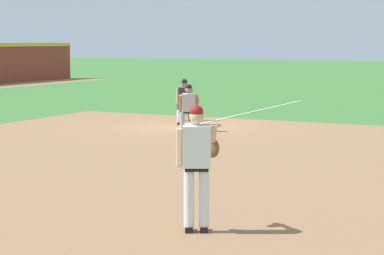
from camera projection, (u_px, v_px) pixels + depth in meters
ground_plane at (187, 127)px, 24.18m from camera, size 160.00×160.00×0.00m
infield_dirt_patch at (190, 159)px, 17.53m from camera, size 18.00×18.00×0.01m
foul_line_stripe at (255, 111)px, 29.43m from camera, size 11.80×0.10×0.00m
first_base_bag at (187, 125)px, 24.17m from camera, size 0.38×0.38×0.09m
baseball at (186, 151)px, 18.60m from camera, size 0.07×0.07×0.07m
pitcher at (198, 160)px, 10.81m from camera, size 0.83×0.59×1.86m
first_baseman at (189, 103)px, 24.61m from camera, size 0.83×1.01×1.34m
baserunner at (189, 106)px, 22.80m from camera, size 0.61×0.67×1.46m
umpire at (184, 98)px, 25.89m from camera, size 0.61×0.67×1.46m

